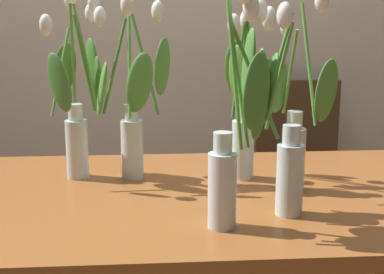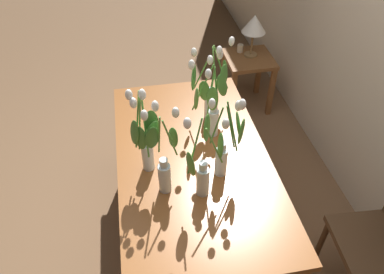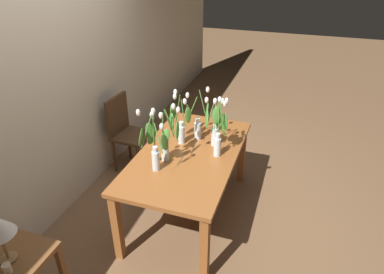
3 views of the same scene
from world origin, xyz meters
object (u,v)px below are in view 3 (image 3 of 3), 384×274
at_px(dining_table, 189,161).
at_px(tulip_vase_2, 219,131).
at_px(tulip_vase_0, 154,146).
at_px(tulip_vase_4, 168,140).
at_px(pillar_candle, 7,269).
at_px(tulip_vase_1, 214,129).
at_px(side_table, 19,268).
at_px(tulip_vase_3, 198,123).
at_px(tulip_vase_5, 180,124).
at_px(dining_chair, 126,129).

relative_size(dining_table, tulip_vase_2, 2.80).
height_order(tulip_vase_0, tulip_vase_2, tulip_vase_2).
height_order(tulip_vase_2, tulip_vase_4, tulip_vase_2).
relative_size(tulip_vase_4, pillar_candle, 7.31).
relative_size(tulip_vase_1, tulip_vase_2, 0.93).
bearing_deg(dining_table, pillar_candle, 153.93).
bearing_deg(tulip_vase_0, side_table, 149.74).
bearing_deg(tulip_vase_2, side_table, 143.94).
relative_size(dining_table, tulip_vase_1, 3.01).
relative_size(tulip_vase_3, pillar_candle, 7.43).
distance_m(tulip_vase_0, pillar_candle, 1.35).
bearing_deg(tulip_vase_5, tulip_vase_4, -178.62).
xyz_separation_m(tulip_vase_1, dining_chair, (0.39, 1.19, -0.40)).
distance_m(tulip_vase_4, dining_chair, 1.23).
xyz_separation_m(tulip_vase_2, tulip_vase_3, (0.20, 0.27, -0.06)).
relative_size(tulip_vase_1, tulip_vase_3, 0.95).
height_order(tulip_vase_1, pillar_candle, tulip_vase_1).
xyz_separation_m(tulip_vase_2, tulip_vase_4, (-0.26, 0.40, -0.03)).
xyz_separation_m(dining_table, dining_chair, (0.58, 1.00, -0.12)).
xyz_separation_m(tulip_vase_0, tulip_vase_2, (0.42, -0.46, 0.01)).
relative_size(tulip_vase_3, side_table, 1.01).
relative_size(dining_chair, side_table, 1.69).
xyz_separation_m(dining_table, side_table, (-1.39, 0.80, -0.22)).
height_order(dining_table, tulip_vase_1, tulip_vase_1).
bearing_deg(tulip_vase_1, side_table, 148.10).
bearing_deg(tulip_vase_0, tulip_vase_5, -5.53).
bearing_deg(tulip_vase_4, side_table, 151.22).
distance_m(tulip_vase_4, side_table, 1.48).
bearing_deg(dining_table, tulip_vase_3, 0.17).
bearing_deg(pillar_candle, tulip_vase_0, -25.27).
bearing_deg(dining_table, tulip_vase_1, -44.00).
distance_m(dining_table, dining_chair, 1.17).
relative_size(dining_table, dining_chair, 1.72).
relative_size(dining_table, tulip_vase_4, 2.92).
bearing_deg(tulip_vase_2, tulip_vase_1, 35.18).
bearing_deg(tulip_vase_0, tulip_vase_3, -16.69).
height_order(dining_table, pillar_candle, dining_table).
height_order(tulip_vase_5, side_table, tulip_vase_5).
distance_m(tulip_vase_2, pillar_candle, 1.92).
relative_size(dining_table, pillar_candle, 21.33).
height_order(side_table, pillar_candle, pillar_candle).
distance_m(dining_table, tulip_vase_2, 0.43).
bearing_deg(tulip_vase_1, dining_table, 136.00).
xyz_separation_m(dining_table, tulip_vase_2, (0.08, -0.27, 0.33)).
bearing_deg(tulip_vase_2, tulip_vase_3, 52.99).
bearing_deg(tulip_vase_0, dining_table, -28.69).
bearing_deg(side_table, tulip_vase_1, -31.90).
xyz_separation_m(tulip_vase_2, dining_chair, (0.50, 1.27, -0.45)).
bearing_deg(dining_chair, tulip_vase_5, -116.41).
height_order(tulip_vase_4, dining_chair, tulip_vase_4).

